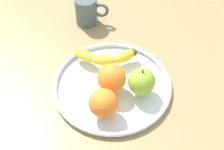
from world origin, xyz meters
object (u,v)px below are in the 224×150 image
object	(u,v)px
banana	(105,57)
fruit_bowl	(112,85)
orange_back_right	(111,78)
ambient_mug	(87,11)
apple	(142,81)
orange_front_left	(103,103)

from	to	relation	value
banana	fruit_bowl	bearing A→B (deg)	-74.31
orange_back_right	ambient_mug	bearing A→B (deg)	109.17
apple	ambient_mug	bearing A→B (deg)	121.62
apple	orange_front_left	bearing A→B (deg)	-140.60
apple	ambient_mug	xyz separation A→B (cm)	(-17.18, 27.90, -0.76)
fruit_bowl	apple	bearing A→B (deg)	-14.44
fruit_bowl	orange_front_left	distance (cm)	10.22
orange_back_right	ambient_mug	xyz separation A→B (cm)	(-9.57, 27.51, -0.95)
banana	orange_back_right	bearing A→B (deg)	-78.09
ambient_mug	orange_front_left	bearing A→B (deg)	-76.56
fruit_bowl	apple	world-z (taller)	apple
banana	ambient_mug	distance (cm)	19.86
orange_front_left	ambient_mug	world-z (taller)	ambient_mug
fruit_bowl	orange_front_left	xyz separation A→B (cm)	(-1.34, -9.14, 4.36)
fruit_bowl	banana	world-z (taller)	banana
fruit_bowl	orange_back_right	world-z (taller)	orange_back_right
orange_back_right	orange_front_left	bearing A→B (deg)	-98.78
orange_front_left	ambient_mug	bearing A→B (deg)	103.44
orange_back_right	orange_front_left	size ratio (longest dim) A/B	1.05
orange_front_left	banana	bearing A→B (deg)	93.57
fruit_bowl	banana	size ratio (longest dim) A/B	1.67
fruit_bowl	orange_front_left	world-z (taller)	orange_front_left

